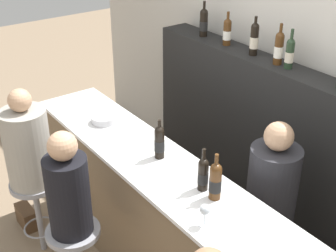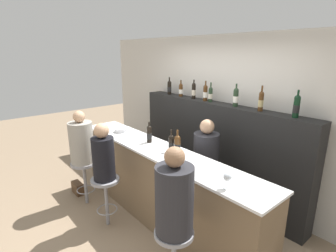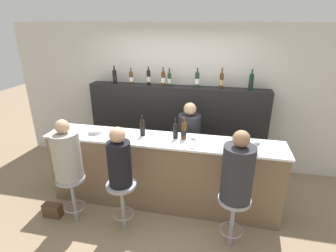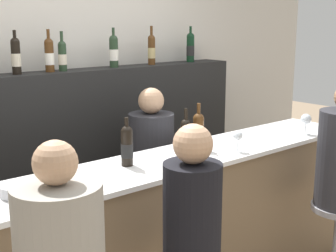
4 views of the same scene
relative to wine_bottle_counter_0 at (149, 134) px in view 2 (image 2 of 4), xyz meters
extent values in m
plane|color=#8C755B|center=(0.29, -0.32, -1.21)|extent=(16.00, 16.00, 0.00)
cube|color=beige|center=(0.29, 1.32, 0.09)|extent=(6.40, 0.05, 2.60)
cube|color=brown|center=(0.29, -0.06, -0.68)|extent=(3.32, 0.51, 1.06)
cube|color=white|center=(0.29, -0.06, -0.14)|extent=(3.36, 0.55, 0.03)
cube|color=black|center=(0.29, 1.09, -0.43)|extent=(3.15, 0.28, 1.56)
cylinder|color=black|center=(0.00, 0.00, -0.02)|extent=(0.07, 0.07, 0.21)
cylinder|color=black|center=(0.00, 0.00, -0.03)|extent=(0.07, 0.07, 0.08)
sphere|color=black|center=(0.00, 0.00, 0.08)|extent=(0.07, 0.07, 0.07)
cylinder|color=black|center=(0.00, 0.00, 0.14)|extent=(0.02, 0.02, 0.07)
cylinder|color=black|center=(0.48, 0.00, -0.03)|extent=(0.07, 0.07, 0.19)
cylinder|color=black|center=(0.48, 0.00, -0.04)|extent=(0.07, 0.07, 0.08)
sphere|color=black|center=(0.48, 0.00, 0.06)|extent=(0.07, 0.07, 0.07)
cylinder|color=black|center=(0.48, 0.00, 0.13)|extent=(0.02, 0.02, 0.09)
cylinder|color=#4C2D14|center=(0.59, 0.00, -0.02)|extent=(0.08, 0.08, 0.21)
cylinder|color=black|center=(0.59, 0.00, -0.03)|extent=(0.08, 0.08, 0.08)
sphere|color=#4C2D14|center=(0.59, 0.00, 0.09)|extent=(0.08, 0.08, 0.08)
cylinder|color=#4C2D14|center=(0.59, 0.00, 0.15)|extent=(0.02, 0.02, 0.09)
cylinder|color=black|center=(-0.84, 1.09, 0.46)|extent=(0.07, 0.07, 0.21)
cylinder|color=black|center=(-0.84, 1.09, 0.45)|extent=(0.08, 0.08, 0.09)
sphere|color=black|center=(-0.84, 1.09, 0.57)|extent=(0.07, 0.07, 0.07)
cylinder|color=black|center=(-0.84, 1.09, 0.62)|extent=(0.02, 0.02, 0.09)
cylinder|color=#4C2D14|center=(-0.53, 1.09, 0.45)|extent=(0.07, 0.07, 0.19)
cylinder|color=white|center=(-0.53, 1.09, 0.44)|extent=(0.07, 0.07, 0.08)
sphere|color=#4C2D14|center=(-0.53, 1.09, 0.55)|extent=(0.07, 0.07, 0.07)
cylinder|color=#4C2D14|center=(-0.53, 1.09, 0.60)|extent=(0.02, 0.02, 0.08)
cylinder|color=black|center=(-0.21, 1.09, 0.47)|extent=(0.07, 0.07, 0.23)
cylinder|color=beige|center=(-0.21, 1.09, 0.46)|extent=(0.07, 0.07, 0.09)
sphere|color=black|center=(-0.21, 1.09, 0.59)|extent=(0.07, 0.07, 0.07)
cylinder|color=black|center=(-0.21, 1.09, 0.63)|extent=(0.02, 0.02, 0.07)
cylinder|color=#4C2D14|center=(0.05, 1.09, 0.46)|extent=(0.07, 0.07, 0.22)
cylinder|color=white|center=(0.05, 1.09, 0.45)|extent=(0.07, 0.07, 0.09)
sphere|color=#4C2D14|center=(0.05, 1.09, 0.57)|extent=(0.07, 0.07, 0.07)
cylinder|color=#4C2D14|center=(0.05, 1.09, 0.63)|extent=(0.02, 0.02, 0.09)
cylinder|color=#233823|center=(0.16, 1.09, 0.45)|extent=(0.06, 0.06, 0.20)
cylinder|color=beige|center=(0.16, 1.09, 0.44)|extent=(0.07, 0.07, 0.08)
sphere|color=#233823|center=(0.16, 1.09, 0.55)|extent=(0.06, 0.06, 0.06)
cylinder|color=#233823|center=(0.16, 1.09, 0.61)|extent=(0.02, 0.02, 0.09)
cylinder|color=#233823|center=(0.64, 1.09, 0.47)|extent=(0.07, 0.07, 0.23)
cylinder|color=white|center=(0.64, 1.09, 0.46)|extent=(0.08, 0.08, 0.09)
sphere|color=#233823|center=(0.64, 1.09, 0.58)|extent=(0.07, 0.07, 0.07)
cylinder|color=#233823|center=(0.64, 1.09, 0.64)|extent=(0.02, 0.02, 0.08)
cylinder|color=#4C2D14|center=(1.04, 1.09, 0.47)|extent=(0.07, 0.07, 0.23)
cylinder|color=tan|center=(1.04, 1.09, 0.46)|extent=(0.07, 0.07, 0.09)
sphere|color=#4C2D14|center=(1.04, 1.09, 0.58)|extent=(0.07, 0.07, 0.07)
cylinder|color=#4C2D14|center=(1.04, 1.09, 0.64)|extent=(0.02, 0.02, 0.10)
cylinder|color=black|center=(1.51, 1.09, 0.47)|extent=(0.07, 0.07, 0.24)
cylinder|color=black|center=(1.51, 1.09, 0.46)|extent=(0.08, 0.08, 0.10)
sphere|color=black|center=(1.51, 1.09, 0.59)|extent=(0.07, 0.07, 0.07)
cylinder|color=black|center=(1.51, 1.09, 0.65)|extent=(0.02, 0.02, 0.08)
cylinder|color=silver|center=(0.75, -0.22, -0.12)|extent=(0.07, 0.07, 0.00)
cylinder|color=silver|center=(0.75, -0.22, -0.08)|extent=(0.01, 0.01, 0.08)
sphere|color=silver|center=(0.75, -0.22, -0.02)|extent=(0.07, 0.07, 0.07)
cylinder|color=silver|center=(1.53, -0.22, -0.12)|extent=(0.08, 0.08, 0.00)
cylinder|color=silver|center=(1.53, -0.22, -0.08)|extent=(0.01, 0.01, 0.08)
sphere|color=silver|center=(1.53, -0.22, -0.01)|extent=(0.08, 0.08, 0.08)
cylinder|color=#B7B7BC|center=(-0.70, -0.06, -0.10)|extent=(0.20, 0.20, 0.06)
cylinder|color=gray|center=(-0.80, -0.68, -0.88)|extent=(0.05, 0.05, 0.66)
torus|color=gray|center=(-0.80, -0.68, -0.98)|extent=(0.28, 0.28, 0.02)
cylinder|color=gray|center=(-0.80, -0.68, -0.53)|extent=(0.38, 0.38, 0.04)
cylinder|color=gray|center=(-0.80, -0.68, -0.20)|extent=(0.35, 0.35, 0.63)
sphere|color=tan|center=(-0.80, -0.68, 0.21)|extent=(0.17, 0.17, 0.17)
cylinder|color=gray|center=(-0.09, -0.68, -0.88)|extent=(0.05, 0.05, 0.66)
torus|color=gray|center=(-0.09, -0.68, -0.98)|extent=(0.28, 0.28, 0.02)
cylinder|color=gray|center=(-0.09, -0.68, -0.53)|extent=(0.38, 0.38, 0.04)
cylinder|color=black|center=(-0.09, -0.68, -0.22)|extent=(0.29, 0.29, 0.58)
sphere|color=tan|center=(-0.09, -0.68, 0.16)|extent=(0.19, 0.19, 0.19)
cylinder|color=gray|center=(1.31, -0.68, -0.53)|extent=(0.38, 0.38, 0.04)
cylinder|color=#28282D|center=(1.31, -0.68, -0.18)|extent=(0.36, 0.36, 0.66)
sphere|color=#936B4C|center=(1.31, -0.68, 0.24)|extent=(0.19, 0.19, 0.19)
cylinder|color=#28282D|center=(0.60, 0.54, -0.59)|extent=(0.35, 0.35, 1.25)
sphere|color=tan|center=(0.60, 0.54, 0.14)|extent=(0.20, 0.20, 0.20)
cube|color=#513823|center=(-1.17, -0.68, -1.11)|extent=(0.26, 0.12, 0.20)
camera|label=1|loc=(2.32, -1.63, 1.65)|focal=50.00mm
camera|label=2|loc=(2.87, -2.08, 1.12)|focal=28.00mm
camera|label=3|loc=(1.07, -3.29, 1.39)|focal=28.00mm
camera|label=4|loc=(-1.55, -2.25, 0.73)|focal=50.00mm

